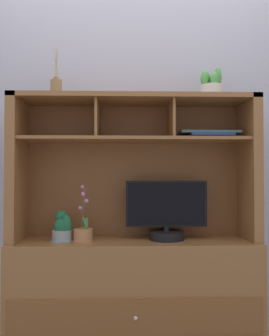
{
  "coord_description": "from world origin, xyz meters",
  "views": [
    {
      "loc": [
        -0.07,
        -2.23,
        0.95
      ],
      "look_at": [
        0.0,
        0.0,
        1.0
      ],
      "focal_mm": 36.9,
      "sensor_mm": 36.0,
      "label": 1
    }
  ],
  "objects_px": {
    "diffuser_bottle": "(56,88)",
    "potted_succulent": "(212,87)",
    "potted_fern": "(63,230)",
    "media_console": "(134,255)",
    "potted_orchid": "(83,233)",
    "magazine_stack_left": "(209,135)",
    "tv_monitor": "(166,215)"
  },
  "relations": [
    {
      "from": "media_console",
      "to": "diffuser_bottle",
      "type": "height_order",
      "value": "diffuser_bottle"
    },
    {
      "from": "potted_fern",
      "to": "media_console",
      "type": "bearing_deg",
      "value": 5.51
    },
    {
      "from": "tv_monitor",
      "to": "potted_orchid",
      "type": "relative_size",
      "value": 1.49
    },
    {
      "from": "media_console",
      "to": "potted_succulent",
      "type": "bearing_deg",
      "value": -0.79
    },
    {
      "from": "potted_orchid",
      "to": "potted_fern",
      "type": "bearing_deg",
      "value": 176.11
    },
    {
      "from": "magazine_stack_left",
      "to": "potted_succulent",
      "type": "bearing_deg",
      "value": -67.53
    },
    {
      "from": "potted_orchid",
      "to": "potted_fern",
      "type": "relative_size",
      "value": 1.85
    },
    {
      "from": "magazine_stack_left",
      "to": "potted_fern",
      "type": "bearing_deg",
      "value": -175.82
    },
    {
      "from": "potted_fern",
      "to": "tv_monitor",
      "type": "bearing_deg",
      "value": 2.96
    },
    {
      "from": "potted_orchid",
      "to": "media_console",
      "type": "bearing_deg",
      "value": 9.25
    },
    {
      "from": "tv_monitor",
      "to": "magazine_stack_left",
      "type": "height_order",
      "value": "magazine_stack_left"
    },
    {
      "from": "magazine_stack_left",
      "to": "tv_monitor",
      "type": "bearing_deg",
      "value": -173.04
    },
    {
      "from": "media_console",
      "to": "potted_orchid",
      "type": "bearing_deg",
      "value": -170.75
    },
    {
      "from": "tv_monitor",
      "to": "diffuser_bottle",
      "type": "relative_size",
      "value": 1.66
    },
    {
      "from": "potted_orchid",
      "to": "magazine_stack_left",
      "type": "height_order",
      "value": "magazine_stack_left"
    },
    {
      "from": "potted_orchid",
      "to": "magazine_stack_left",
      "type": "xyz_separation_m",
      "value": [
        0.82,
        0.08,
        0.63
      ]
    },
    {
      "from": "diffuser_bottle",
      "to": "media_console",
      "type": "bearing_deg",
      "value": 1.89
    },
    {
      "from": "media_console",
      "to": "magazine_stack_left",
      "type": "xyz_separation_m",
      "value": [
        0.49,
        0.03,
        0.78
      ]
    },
    {
      "from": "media_console",
      "to": "potted_fern",
      "type": "xyz_separation_m",
      "value": [
        -0.46,
        -0.04,
        0.17
      ]
    },
    {
      "from": "media_console",
      "to": "potted_fern",
      "type": "height_order",
      "value": "media_console"
    },
    {
      "from": "potted_succulent",
      "to": "media_console",
      "type": "bearing_deg",
      "value": 179.21
    },
    {
      "from": "diffuser_bottle",
      "to": "potted_succulent",
      "type": "height_order",
      "value": "diffuser_bottle"
    },
    {
      "from": "diffuser_bottle",
      "to": "potted_succulent",
      "type": "distance_m",
      "value": 1.01
    },
    {
      "from": "tv_monitor",
      "to": "magazine_stack_left",
      "type": "distance_m",
      "value": 0.6
    },
    {
      "from": "media_console",
      "to": "potted_fern",
      "type": "bearing_deg",
      "value": -174.49
    },
    {
      "from": "tv_monitor",
      "to": "potted_fern",
      "type": "xyz_separation_m",
      "value": [
        -0.66,
        -0.03,
        -0.09
      ]
    },
    {
      "from": "tv_monitor",
      "to": "potted_succulent",
      "type": "distance_m",
      "value": 0.89
    },
    {
      "from": "potted_fern",
      "to": "diffuser_bottle",
      "type": "height_order",
      "value": "diffuser_bottle"
    },
    {
      "from": "potted_orchid",
      "to": "potted_succulent",
      "type": "relative_size",
      "value": 1.72
    },
    {
      "from": "potted_fern",
      "to": "potted_orchid",
      "type": "bearing_deg",
      "value": -3.89
    },
    {
      "from": "potted_fern",
      "to": "potted_succulent",
      "type": "bearing_deg",
      "value": 2.19
    },
    {
      "from": "potted_succulent",
      "to": "potted_orchid",
      "type": "bearing_deg",
      "value": -176.85
    }
  ]
}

